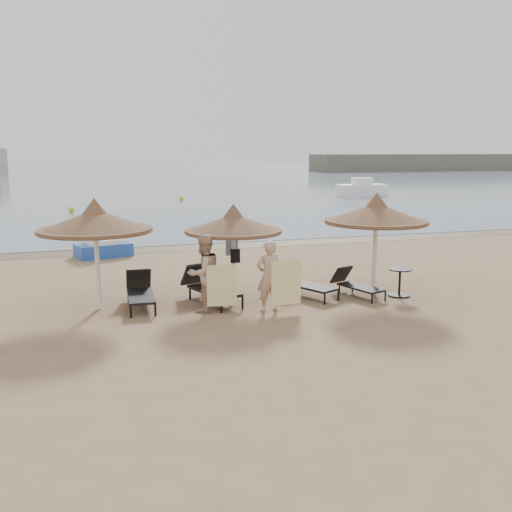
{
  "coord_description": "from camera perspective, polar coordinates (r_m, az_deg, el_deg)",
  "views": [
    {
      "loc": [
        -3.88,
        -12.65,
        3.81
      ],
      "look_at": [
        0.27,
        1.2,
        1.11
      ],
      "focal_mm": 40.0,
      "sensor_mm": 36.0,
      "label": 1
    }
  ],
  "objects": [
    {
      "name": "towel_left",
      "position": [
        13.36,
        -3.45,
        -2.98
      ],
      "size": [
        0.7,
        0.13,
        0.99
      ],
      "rotation": [
        0.0,
        0.0,
        -0.15
      ],
      "color": "yellow",
      "rests_on": "ground"
    },
    {
      "name": "lounger_far_right",
      "position": [
        15.33,
        9.87,
        -2.74
      ],
      "size": [
        0.98,
        1.67,
        0.71
      ],
      "rotation": [
        0.0,
        0.0,
        0.31
      ],
      "color": "black",
      "rests_on": "ground"
    },
    {
      "name": "buoy_mid",
      "position": [
        43.99,
        -7.47,
        5.77
      ],
      "size": [
        0.35,
        0.35,
        0.35
      ],
      "primitive_type": "sphere",
      "color": "yellow",
      "rests_on": "ground"
    },
    {
      "name": "palapa_left",
      "position": [
        14.0,
        -15.79,
        3.37
      ],
      "size": [
        2.72,
        2.72,
        2.7
      ],
      "rotation": [
        0.0,
        0.0,
        0.24
      ],
      "color": "white",
      "rests_on": "ground"
    },
    {
      "name": "person_right",
      "position": [
        13.47,
        1.29,
        -1.47
      ],
      "size": [
        0.96,
        0.66,
        2.0
      ],
      "primitive_type": "imported",
      "rotation": [
        0.0,
        0.0,
        3.21
      ],
      "color": "tan",
      "rests_on": "ground"
    },
    {
      "name": "buoy_left",
      "position": [
        37.06,
        -17.97,
        4.46
      ],
      "size": [
        0.37,
        0.37,
        0.37
      ],
      "primitive_type": "sphere",
      "color": "yellow",
      "rests_on": "ground"
    },
    {
      "name": "sea",
      "position": [
        92.81,
        -14.41,
        7.92
      ],
      "size": [
        200.0,
        140.0,
        0.03
      ],
      "primitive_type": "cube",
      "color": "slate",
      "rests_on": "ground"
    },
    {
      "name": "person_left",
      "position": [
        13.53,
        -5.25,
        -1.12
      ],
      "size": [
        1.17,
        1.02,
        2.15
      ],
      "primitive_type": "imported",
      "rotation": [
        0.0,
        0.0,
        3.61
      ],
      "color": "tan",
      "rests_on": "ground"
    },
    {
      "name": "lounger_far_left",
      "position": [
        14.38,
        -11.5,
        -3.46
      ],
      "size": [
        0.68,
        1.88,
        0.83
      ],
      "rotation": [
        0.0,
        0.0,
        -0.04
      ],
      "color": "black",
      "rests_on": "ground"
    },
    {
      "name": "lounger_near_left",
      "position": [
        14.54,
        -4.77,
        -2.99
      ],
      "size": [
        1.28,
        2.12,
        0.9
      ],
      "rotation": [
        0.0,
        0.0,
        0.33
      ],
      "color": "black",
      "rests_on": "ground"
    },
    {
      "name": "side_table",
      "position": [
        15.51,
        14.16,
        -2.65
      ],
      "size": [
        0.61,
        0.61,
        0.74
      ],
      "rotation": [
        0.0,
        0.0,
        0.3
      ],
      "color": "black",
      "rests_on": "ground"
    },
    {
      "name": "towel_right",
      "position": [
        13.4,
        3.04,
        -2.67
      ],
      "size": [
        0.76,
        0.09,
        1.07
      ],
      "rotation": [
        0.0,
        0.0,
        0.1
      ],
      "color": "yellow",
      "rests_on": "ground"
    },
    {
      "name": "ground",
      "position": [
        13.77,
        0.37,
        -5.48
      ],
      "size": [
        160.0,
        160.0,
        0.0
      ],
      "primitive_type": "plane",
      "color": "#97714E",
      "rests_on": "ground"
    },
    {
      "name": "bag_patterned",
      "position": [
        14.72,
        -2.43,
        0.84
      ],
      "size": [
        0.33,
        0.18,
        0.4
      ],
      "rotation": [
        0.0,
        0.0,
        -0.26
      ],
      "color": "white",
      "rests_on": "ground"
    },
    {
      "name": "bag_dark",
      "position": [
        14.42,
        -2.09,
        -0.0
      ],
      "size": [
        0.25,
        0.12,
        0.34
      ],
      "rotation": [
        0.0,
        0.0,
        -0.18
      ],
      "color": "black",
      "rests_on": "ground"
    },
    {
      "name": "palapa_right",
      "position": [
        15.34,
        11.93,
        4.17
      ],
      "size": [
        2.73,
        2.73,
        2.71
      ],
      "rotation": [
        0.0,
        0.0,
        -0.39
      ],
      "color": "white",
      "rests_on": "ground"
    },
    {
      "name": "wet_sand_strip",
      "position": [
        22.71,
        -6.6,
        0.87
      ],
      "size": [
        200.0,
        1.6,
        0.01
      ],
      "primitive_type": "cube",
      "color": "brown",
      "rests_on": "ground"
    },
    {
      "name": "palapa_center",
      "position": [
        14.45,
        -2.27,
        3.26
      ],
      "size": [
        2.5,
        2.5,
        2.47
      ],
      "rotation": [
        0.0,
        0.0,
        0.16
      ],
      "color": "white",
      "rests_on": "ground"
    },
    {
      "name": "buoy_right",
      "position": [
        37.68,
        11.31,
        4.9
      ],
      "size": [
        0.41,
        0.41,
        0.41
      ],
      "primitive_type": "sphere",
      "color": "yellow",
      "rests_on": "ground"
    },
    {
      "name": "pedal_boat",
      "position": [
        21.33,
        -15.09,
        0.82
      ],
      "size": [
        2.12,
        1.59,
        0.88
      ],
      "rotation": [
        0.0,
        0.0,
        0.28
      ],
      "color": "#214EB3",
      "rests_on": "ground"
    },
    {
      "name": "lounger_near_right",
      "position": [
        15.12,
        4.76,
        -2.64
      ],
      "size": [
        1.32,
        1.86,
        0.8
      ],
      "rotation": [
        0.0,
        0.0,
        0.46
      ],
      "color": "black",
      "rests_on": "ground"
    }
  ]
}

